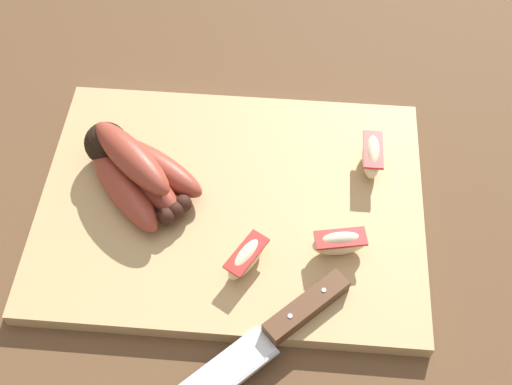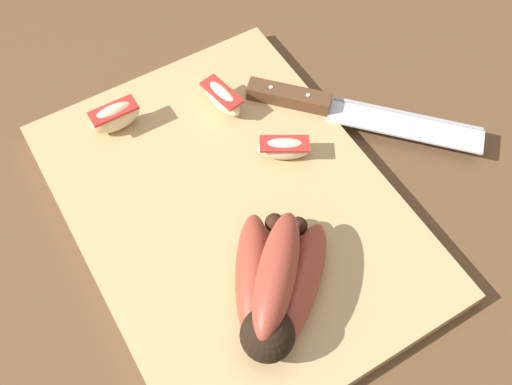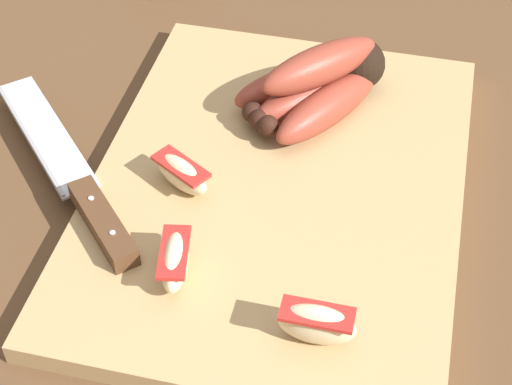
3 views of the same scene
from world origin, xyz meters
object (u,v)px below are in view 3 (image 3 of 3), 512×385
at_px(banana_bunch, 319,85).
at_px(chefs_knife, 81,190).
at_px(apple_wedge_middle, 175,260).
at_px(apple_wedge_near, 316,324).
at_px(apple_wedge_far, 181,173).

relative_size(banana_bunch, chefs_knife, 0.69).
xyz_separation_m(banana_bunch, chefs_knife, (-0.17, 0.18, -0.02)).
height_order(banana_bunch, apple_wedge_middle, banana_bunch).
xyz_separation_m(apple_wedge_near, apple_wedge_far, (0.13, 0.14, -0.00)).
height_order(chefs_knife, apple_wedge_middle, apple_wedge_middle).
bearing_deg(apple_wedge_near, apple_wedge_middle, 73.15).
bearing_deg(apple_wedge_middle, apple_wedge_far, 13.92).
relative_size(apple_wedge_near, apple_wedge_far, 0.96).
xyz_separation_m(banana_bunch, apple_wedge_far, (-0.14, 0.10, -0.01)).
distance_m(chefs_knife, apple_wedge_middle, 0.13).
bearing_deg(apple_wedge_near, chefs_knife, 65.40).
height_order(apple_wedge_near, apple_wedge_middle, apple_wedge_near).
relative_size(apple_wedge_near, apple_wedge_middle, 0.95).
distance_m(chefs_knife, apple_wedge_far, 0.09).
bearing_deg(apple_wedge_far, apple_wedge_near, -133.00).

